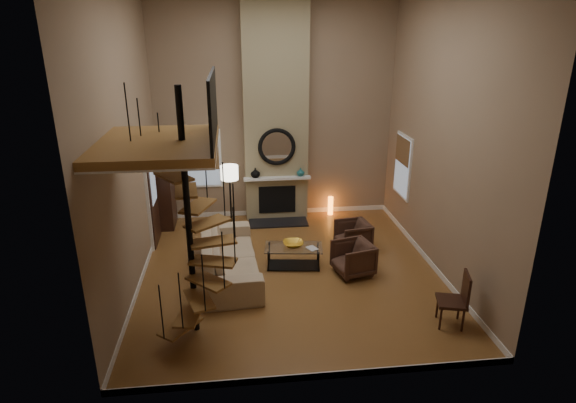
{
  "coord_description": "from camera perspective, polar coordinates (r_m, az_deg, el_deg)",
  "views": [
    {
      "loc": [
        -1.05,
        -8.72,
        4.8
      ],
      "look_at": [
        0.0,
        0.4,
        1.4
      ],
      "focal_mm": 29.79,
      "sensor_mm": 36.0,
      "label": 1
    }
  ],
  "objects": [
    {
      "name": "sofa",
      "position": [
        9.85,
        -7.12,
        -6.42
      ],
      "size": [
        1.28,
        2.88,
        0.82
      ],
      "primitive_type": "imported",
      "rotation": [
        0.0,
        0.0,
        1.64
      ],
      "color": "tan",
      "rests_on": "ground"
    },
    {
      "name": "hearth",
      "position": [
        12.3,
        -1.16,
        -2.54
      ],
      "size": [
        1.5,
        0.6,
        0.04
      ],
      "primitive_type": "cube",
      "color": "black",
      "rests_on": "ground"
    },
    {
      "name": "vase_right",
      "position": [
        12.17,
        1.51,
        3.54
      ],
      "size": [
        0.2,
        0.2,
        0.21
      ],
      "primitive_type": "imported",
      "color": "#1B5D60",
      "rests_on": "mantel"
    },
    {
      "name": "accent_lamp",
      "position": [
        12.84,
        5.09,
        -0.5
      ],
      "size": [
        0.14,
        0.14,
        0.49
      ],
      "primitive_type": "cylinder",
      "color": "orange",
      "rests_on": "ground"
    },
    {
      "name": "window_right",
      "position": [
        11.88,
        13.53,
        4.27
      ],
      "size": [
        0.06,
        1.02,
        1.52
      ],
      "color": "white",
      "rests_on": "right_wall"
    },
    {
      "name": "left_wall",
      "position": [
        9.16,
        -18.79,
        6.32
      ],
      "size": [
        0.02,
        6.5,
        5.5
      ],
      "primitive_type": "cube",
      "color": "#947B5F",
      "rests_on": "ground"
    },
    {
      "name": "floor_lamp",
      "position": [
        11.33,
        -6.98,
        2.79
      ],
      "size": [
        0.42,
        0.42,
        1.72
      ],
      "color": "black",
      "rests_on": "ground"
    },
    {
      "name": "back_wall",
      "position": [
        12.19,
        -1.56,
        10.64
      ],
      "size": [
        6.0,
        0.02,
        5.5
      ],
      "primitive_type": "cube",
      "color": "#947B5F",
      "rests_on": "ground"
    },
    {
      "name": "right_wall",
      "position": [
        9.83,
        18.08,
        7.29
      ],
      "size": [
        0.02,
        6.5,
        5.5
      ],
      "primitive_type": "cube",
      "color": "#947B5F",
      "rests_on": "ground"
    },
    {
      "name": "front_wall",
      "position": [
        5.93,
        4.03,
        0.05
      ],
      "size": [
        6.0,
        0.02,
        5.5
      ],
      "primitive_type": "cube",
      "color": "#947B5F",
      "rests_on": "ground"
    },
    {
      "name": "baseboard_front",
      "position": [
        7.32,
        3.47,
        -20.08
      ],
      "size": [
        6.0,
        0.02,
        0.12
      ],
      "primitive_type": "cube",
      "color": "white",
      "rests_on": "ground"
    },
    {
      "name": "vase_left",
      "position": [
        12.07,
        -3.92,
        3.44
      ],
      "size": [
        0.24,
        0.24,
        0.25
      ],
      "primitive_type": "imported",
      "color": "black",
      "rests_on": "mantel"
    },
    {
      "name": "chimney_breast",
      "position": [
        12.0,
        -1.48,
        10.49
      ],
      "size": [
        1.6,
        0.38,
        5.5
      ],
      "primitive_type": "cube",
      "color": "#92855F",
      "rests_on": "ground"
    },
    {
      "name": "baseboard_right",
      "position": [
        10.71,
        16.47,
        -6.84
      ],
      "size": [
        0.02,
        6.5,
        0.12
      ],
      "primitive_type": "cube",
      "color": "white",
      "rests_on": "ground"
    },
    {
      "name": "armchair_far",
      "position": [
        9.87,
        8.12,
        -6.66
      ],
      "size": [
        0.89,
        0.88,
        0.67
      ],
      "primitive_type": "imported",
      "rotation": [
        0.0,
        0.0,
        -1.33
      ],
      "color": "#462B20",
      "rests_on": "ground"
    },
    {
      "name": "book",
      "position": [
        9.91,
        2.79,
        -5.65
      ],
      "size": [
        0.27,
        0.3,
        0.02
      ],
      "primitive_type": "imported",
      "rotation": [
        0.0,
        0.0,
        0.45
      ],
      "color": "gray",
      "rests_on": "coffee_table"
    },
    {
      "name": "spiral_stair",
      "position": [
        7.59,
        -11.57,
        -3.54
      ],
      "size": [
        1.47,
        1.47,
        4.06
      ],
      "color": "black",
      "rests_on": "ground"
    },
    {
      "name": "ground",
      "position": [
        10.01,
        0.26,
        -8.36
      ],
      "size": [
        6.0,
        6.5,
        0.01
      ],
      "primitive_type": "cube",
      "color": "#A06B33",
      "rests_on": "ground"
    },
    {
      "name": "baseboard_back",
      "position": [
        12.91,
        -1.44,
        -1.22
      ],
      "size": [
        6.0,
        0.02,
        0.12
      ],
      "primitive_type": "cube",
      "color": "white",
      "rests_on": "ground"
    },
    {
      "name": "hutch",
      "position": [
        12.26,
        -14.5,
        1.35
      ],
      "size": [
        0.4,
        0.85,
        1.9
      ],
      "primitive_type": "cube",
      "color": "black",
      "rests_on": "ground"
    },
    {
      "name": "bowl",
      "position": [
        10.03,
        0.63,
        -5.08
      ],
      "size": [
        0.42,
        0.42,
        0.1
      ],
      "primitive_type": "imported",
      "color": "gold",
      "rests_on": "coffee_table"
    },
    {
      "name": "mirror_frame",
      "position": [
        11.95,
        -1.35,
        6.53
      ],
      "size": [
        0.94,
        0.1,
        0.94
      ],
      "primitive_type": "torus",
      "rotation": [
        1.57,
        0.0,
        0.0
      ],
      "color": "black",
      "rests_on": "chimney_breast"
    },
    {
      "name": "armchair_near",
      "position": [
        10.89,
        8.08,
        -3.98
      ],
      "size": [
        0.8,
        0.79,
        0.64
      ],
      "primitive_type": "imported",
      "rotation": [
        0.0,
        0.0,
        -1.42
      ],
      "color": "#462B20",
      "rests_on": "ground"
    },
    {
      "name": "firebox",
      "position": [
        12.38,
        -1.3,
        0.24
      ],
      "size": [
        0.95,
        0.02,
        0.72
      ],
      "primitive_type": "cube",
      "color": "black",
      "rests_on": "chimney_breast"
    },
    {
      "name": "loft",
      "position": [
        7.16,
        -14.5,
        7.05
      ],
      "size": [
        1.7,
        2.2,
        1.09
      ],
      "color": "olive",
      "rests_on": "left_wall"
    },
    {
      "name": "side_chair",
      "position": [
        8.61,
        19.57,
        -10.76
      ],
      "size": [
        0.57,
        0.57,
        0.99
      ],
      "color": "black",
      "rests_on": "ground"
    },
    {
      "name": "mantel",
      "position": [
        12.11,
        -1.29,
        2.78
      ],
      "size": [
        1.7,
        0.18,
        0.06
      ],
      "primitive_type": "cube",
      "color": "white",
      "rests_on": "chimney_breast"
    },
    {
      "name": "mirror_disc",
      "position": [
        11.96,
        -1.35,
        6.54
      ],
      "size": [
        0.8,
        0.01,
        0.8
      ],
      "primitive_type": "cylinder",
      "rotation": [
        1.57,
        0.0,
        0.0
      ],
      "color": "white",
      "rests_on": "chimney_breast"
    },
    {
      "name": "entry_door",
      "position": [
        11.33,
        -15.86,
        0.19
      ],
      "size": [
        0.1,
        1.05,
        2.16
      ],
      "color": "white",
      "rests_on": "ground"
    },
    {
      "name": "coffee_table",
      "position": [
        10.08,
        0.66,
        -6.3
      ],
      "size": [
        1.26,
        0.75,
        0.45
      ],
      "color": "silver",
      "rests_on": "ground"
    },
    {
      "name": "window_back",
      "position": [
        12.38,
        -10.32,
        5.13
      ],
      "size": [
        1.02,
        0.06,
        1.52
      ],
      "color": "white",
      "rests_on": "back_wall"
    },
    {
      "name": "baseboard_left",
      "position": [
        10.11,
        -17.01,
        -8.61
      ],
      "size": [
        0.02,
        6.5,
        0.12
      ],
      "primitive_type": "cube",
      "color": "white",
      "rests_on": "ground"
    }
  ]
}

